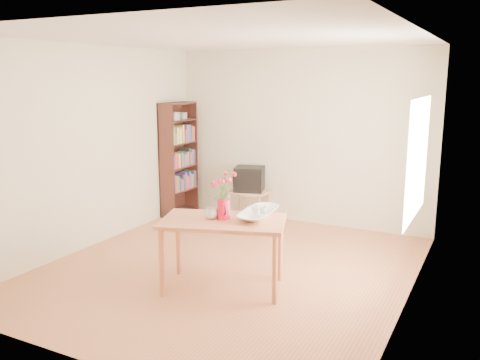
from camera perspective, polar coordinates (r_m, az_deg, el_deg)
The scene contains 11 objects.
room at distance 5.66m, azimuth -1.11°, elevation 2.43°, with size 4.50×4.50×4.50m.
table at distance 5.28m, azimuth -1.92°, elevation -5.44°, with size 1.43×1.08×0.75m.
tv_stand at distance 7.88m, azimuth 1.05°, elevation -1.73°, with size 0.60×0.45×0.46m.
bookshelf at distance 8.17m, azimuth -6.86°, elevation 1.91°, with size 0.28×0.70×1.80m.
pitcher at distance 5.26m, azimuth -1.88°, elevation -3.37°, with size 0.16×0.18×0.21m.
flowers at distance 5.19m, azimuth -1.92°, elevation -0.48°, with size 0.24×0.24×0.34m, color #D5324C, non-canonical shape.
mug at distance 5.28m, azimuth -3.21°, elevation -3.77°, with size 0.14×0.14×0.11m, color white.
bowl at distance 5.29m, azimuth 2.10°, elevation -1.92°, with size 0.46×0.46×0.43m, color white.
teacup_a at distance 5.32m, azimuth 1.70°, elevation -2.31°, with size 0.07×0.07×0.07m, color white.
teacup_b at distance 5.30m, azimuth 2.63°, elevation -2.38°, with size 0.07×0.07×0.07m, color white.
television at distance 7.83m, azimuth 1.10°, elevation 0.18°, with size 0.53×0.51×0.37m.
Camera 1 is at (2.69, -4.91, 2.20)m, focal length 38.00 mm.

